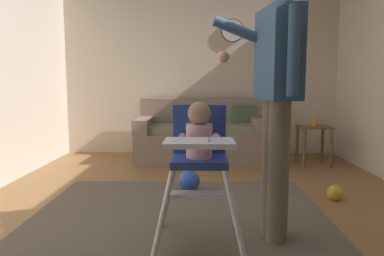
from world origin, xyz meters
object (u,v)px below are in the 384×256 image
couch (202,136)px  toy_ball_second (189,181)px  sippy_cup (314,122)px  adult_standing (276,96)px  side_table (314,137)px  high_chair (199,146)px  wall_clock (233,30)px  toy_ball (335,193)px

couch → toy_ball_second: couch is taller
couch → sippy_cup: size_ratio=18.05×
adult_standing → side_table: size_ratio=3.34×
high_chair → wall_clock: wall_clock is taller
couch → toy_ball_second: (-0.14, -1.53, -0.23)m
high_chair → wall_clock: size_ratio=2.81×
side_table → wall_clock: 1.97m
toy_ball_second → side_table: side_table is taller
high_chair → toy_ball_second: 1.30m
adult_standing → toy_ball_second: bearing=-69.9°
adult_standing → toy_ball_second: 1.53m
toy_ball_second → couch: bearing=84.8°
toy_ball → toy_ball_second: toy_ball_second is taller
high_chair → toy_ball_second: bearing=-175.0°
couch → toy_ball: bearing=34.1°
side_table → sippy_cup: 0.19m
toy_ball → sippy_cup: sippy_cup is taller
high_chair → side_table: 2.83m
adult_standing → sippy_cup: (0.98, 2.30, -0.42)m
sippy_cup → toy_ball: bearing=-99.5°
couch → side_table: couch is taller
wall_clock → side_table: bearing=-38.3°
side_table → adult_standing: bearing=-113.3°
high_chair → wall_clock: 3.44m
toy_ball → toy_ball_second: bearing=169.1°
toy_ball → high_chair: bearing=-143.8°
toy_ball → wall_clock: (-0.77, 2.27, 1.79)m
couch → high_chair: size_ratio=1.89×
couch → wall_clock: (0.45, 0.48, 1.53)m
couch → side_table: 1.50m
high_chair → side_table: (1.50, 2.38, -0.28)m
high_chair → side_table: size_ratio=1.84×
couch → high_chair: (-0.04, -2.71, 0.33)m
sippy_cup → toy_ball_second: bearing=-143.0°
couch → sippy_cup: (1.46, -0.33, 0.24)m
adult_standing → wall_clock: (-0.03, 3.10, 0.87)m
side_table → sippy_cup: bearing=180.0°
adult_standing → couch: bearing=-88.9°
toy_ball_second → sippy_cup: (1.60, 1.20, 0.46)m
toy_ball → couch: bearing=124.1°
adult_standing → wall_clock: size_ratio=5.10×
sippy_cup → high_chair: bearing=-122.1°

